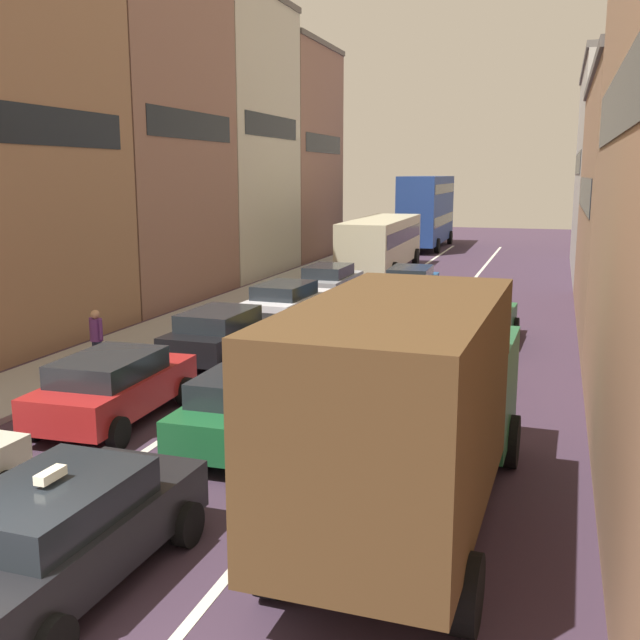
# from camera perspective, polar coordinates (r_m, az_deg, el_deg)

# --- Properties ---
(sidewalk_left) EXTENTS (2.60, 64.00, 0.14)m
(sidewalk_left) POSITION_cam_1_polar(r_m,az_deg,el_deg) (28.85, -7.90, 0.70)
(sidewalk_left) COLOR #9D9D9D
(sidewalk_left) RESTS_ON ground
(lane_stripe_left) EXTENTS (0.16, 60.00, 0.01)m
(lane_stripe_left) POSITION_cam_1_polar(r_m,az_deg,el_deg) (27.11, 1.69, -0.00)
(lane_stripe_left) COLOR silver
(lane_stripe_left) RESTS_ON ground
(lane_stripe_right) EXTENTS (0.16, 60.00, 0.01)m
(lane_stripe_right) POSITION_cam_1_polar(r_m,az_deg,el_deg) (26.40, 8.80, -0.43)
(lane_stripe_right) COLOR silver
(lane_stripe_right) RESTS_ON ground
(building_row_left) EXTENTS (7.20, 43.90, 14.08)m
(building_row_left) POSITION_cam_1_polar(r_m,az_deg,el_deg) (33.69, -14.22, 12.68)
(building_row_left) COLOR beige
(building_row_left) RESTS_ON ground
(removalist_box_truck) EXTENTS (2.88, 7.76, 3.58)m
(removalist_box_truck) POSITION_cam_1_polar(r_m,az_deg,el_deg) (10.96, 6.95, -6.20)
(removalist_box_truck) COLOR #1E5933
(removalist_box_truck) RESTS_ON ground
(taxi_centre_lane_front) EXTENTS (2.14, 4.34, 1.66)m
(taxi_centre_lane_front) POSITION_cam_1_polar(r_m,az_deg,el_deg) (10.30, -19.04, -14.94)
(taxi_centre_lane_front) COLOR black
(taxi_centre_lane_front) RESTS_ON ground
(sedan_centre_lane_second) EXTENTS (2.09, 4.31, 1.49)m
(sedan_centre_lane_second) POSITION_cam_1_polar(r_m,az_deg,el_deg) (14.74, -5.24, -6.40)
(sedan_centre_lane_second) COLOR #19592D
(sedan_centre_lane_second) RESTS_ON ground
(wagon_left_lane_second) EXTENTS (2.17, 4.35, 1.49)m
(wagon_left_lane_second) POSITION_cam_1_polar(r_m,az_deg,el_deg) (16.51, -15.49, -4.85)
(wagon_left_lane_second) COLOR #A51E1E
(wagon_left_lane_second) RESTS_ON ground
(hatchback_centre_lane_third) EXTENTS (2.19, 4.36, 1.49)m
(hatchback_centre_lane_third) POSITION_cam_1_polar(r_m,az_deg,el_deg) (19.97, 1.41, -1.70)
(hatchback_centre_lane_third) COLOR #759EB7
(hatchback_centre_lane_third) RESTS_ON ground
(sedan_left_lane_third) EXTENTS (2.14, 4.34, 1.49)m
(sedan_left_lane_third) POSITION_cam_1_polar(r_m,az_deg,el_deg) (21.24, -7.53, -1.02)
(sedan_left_lane_third) COLOR black
(sedan_left_lane_third) RESTS_ON ground
(coupe_centre_lane_fourth) EXTENTS (2.12, 4.33, 1.49)m
(coupe_centre_lane_fourth) POSITION_cam_1_polar(r_m,az_deg,el_deg) (25.68, 4.85, 1.13)
(coupe_centre_lane_fourth) COLOR #B29319
(coupe_centre_lane_fourth) RESTS_ON ground
(sedan_left_lane_fourth) EXTENTS (2.23, 4.38, 1.49)m
(sedan_left_lane_fourth) POSITION_cam_1_polar(r_m,az_deg,el_deg) (26.18, -2.59, 1.35)
(sedan_left_lane_fourth) COLOR silver
(sedan_left_lane_fourth) RESTS_ON ground
(sedan_centre_lane_fifth) EXTENTS (2.18, 4.36, 1.49)m
(sedan_centre_lane_fifth) POSITION_cam_1_polar(r_m,az_deg,el_deg) (30.95, 6.95, 2.79)
(sedan_centre_lane_fifth) COLOR #194C8C
(sedan_centre_lane_fifth) RESTS_ON ground
(sedan_left_lane_fifth) EXTENTS (2.07, 4.30, 1.49)m
(sedan_left_lane_fifth) POSITION_cam_1_polar(r_m,az_deg,el_deg) (31.29, 0.73, 2.96)
(sedan_left_lane_fifth) COLOR gray
(sedan_left_lane_fifth) RESTS_ON ground
(sedan_right_lane_behind_truck) EXTENTS (2.30, 4.41, 1.49)m
(sedan_right_lane_behind_truck) POSITION_cam_1_polar(r_m,az_deg,el_deg) (17.91, 9.83, -3.36)
(sedan_right_lane_behind_truck) COLOR beige
(sedan_right_lane_behind_truck) RESTS_ON ground
(wagon_right_lane_far) EXTENTS (2.20, 4.37, 1.49)m
(wagon_right_lane_far) POSITION_cam_1_polar(r_m,az_deg,el_deg) (23.61, 12.14, 0.05)
(wagon_right_lane_far) COLOR #19592D
(wagon_right_lane_far) RESTS_ON ground
(bus_mid_queue_primary) EXTENTS (3.00, 10.56, 2.90)m
(bus_mid_queue_primary) POSITION_cam_1_polar(r_m,az_deg,el_deg) (39.96, 4.72, 6.08)
(bus_mid_queue_primary) COLOR #BFB793
(bus_mid_queue_primary) RESTS_ON ground
(bus_far_queue_secondary) EXTENTS (2.93, 10.54, 5.06)m
(bus_far_queue_secondary) POSITION_cam_1_polar(r_m,az_deg,el_deg) (53.91, 8.14, 8.44)
(bus_far_queue_secondary) COLOR navy
(bus_far_queue_secondary) RESTS_ON ground
(pedestrian_near_kerb) EXTENTS (0.51, 0.34, 1.66)m
(pedestrian_near_kerb) POSITION_cam_1_polar(r_m,az_deg,el_deg) (20.87, -16.69, -1.19)
(pedestrian_near_kerb) COLOR #262D47
(pedestrian_near_kerb) RESTS_ON ground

